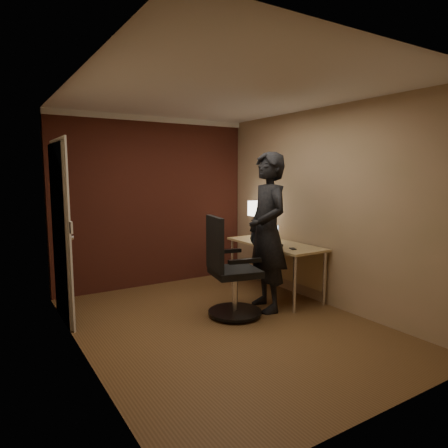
{
  "coord_description": "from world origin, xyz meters",
  "views": [
    {
      "loc": [
        -2.27,
        -3.63,
        1.68
      ],
      "look_at": [
        0.35,
        0.55,
        1.05
      ],
      "focal_mm": 32.0,
      "sensor_mm": 36.0,
      "label": 1
    }
  ],
  "objects_px": {
    "desk": "(279,252)",
    "mouse": "(279,245)",
    "phone": "(293,249)",
    "office_chair": "(229,274)",
    "person": "(267,232)",
    "laptop": "(267,237)",
    "desk_lamp": "(258,209)"
  },
  "relations": [
    {
      "from": "phone",
      "to": "desk_lamp",
      "type": "bearing_deg",
      "value": 100.49
    },
    {
      "from": "phone",
      "to": "person",
      "type": "relative_size",
      "value": 0.06
    },
    {
      "from": "desk",
      "to": "office_chair",
      "type": "relative_size",
      "value": 1.29
    },
    {
      "from": "office_chair",
      "to": "person",
      "type": "bearing_deg",
      "value": -1.62
    },
    {
      "from": "laptop",
      "to": "phone",
      "type": "distance_m",
      "value": 0.6
    },
    {
      "from": "laptop",
      "to": "mouse",
      "type": "bearing_deg",
      "value": -102.8
    },
    {
      "from": "laptop",
      "to": "mouse",
      "type": "relative_size",
      "value": 4.19
    },
    {
      "from": "laptop",
      "to": "person",
      "type": "height_order",
      "value": "person"
    },
    {
      "from": "desk",
      "to": "phone",
      "type": "height_order",
      "value": "phone"
    },
    {
      "from": "person",
      "to": "phone",
      "type": "bearing_deg",
      "value": 91.91
    },
    {
      "from": "office_chair",
      "to": "phone",
      "type": "bearing_deg",
      "value": -5.0
    },
    {
      "from": "phone",
      "to": "office_chair",
      "type": "distance_m",
      "value": 0.93
    },
    {
      "from": "desk",
      "to": "office_chair",
      "type": "height_order",
      "value": "office_chair"
    },
    {
      "from": "phone",
      "to": "mouse",
      "type": "bearing_deg",
      "value": 120.58
    },
    {
      "from": "mouse",
      "to": "laptop",
      "type": "bearing_deg",
      "value": 58.12
    },
    {
      "from": "phone",
      "to": "person",
      "type": "distance_m",
      "value": 0.43
    },
    {
      "from": "person",
      "to": "desk_lamp",
      "type": "bearing_deg",
      "value": 160.83
    },
    {
      "from": "phone",
      "to": "office_chair",
      "type": "height_order",
      "value": "office_chair"
    },
    {
      "from": "desk_lamp",
      "to": "person",
      "type": "bearing_deg",
      "value": -121.08
    },
    {
      "from": "desk",
      "to": "mouse",
      "type": "height_order",
      "value": "mouse"
    },
    {
      "from": "person",
      "to": "office_chair",
      "type": "bearing_deg",
      "value": -79.71
    },
    {
      "from": "laptop",
      "to": "office_chair",
      "type": "bearing_deg",
      "value": -151.66
    },
    {
      "from": "phone",
      "to": "person",
      "type": "xyz_separation_m",
      "value": [
        -0.36,
        0.06,
        0.23
      ]
    },
    {
      "from": "phone",
      "to": "office_chair",
      "type": "relative_size",
      "value": 0.1
    },
    {
      "from": "desk_lamp",
      "to": "office_chair",
      "type": "relative_size",
      "value": 0.46
    },
    {
      "from": "desk",
      "to": "person",
      "type": "height_order",
      "value": "person"
    },
    {
      "from": "desk",
      "to": "desk_lamp",
      "type": "distance_m",
      "value": 0.8
    },
    {
      "from": "desk",
      "to": "phone",
      "type": "bearing_deg",
      "value": -109.31
    },
    {
      "from": "mouse",
      "to": "phone",
      "type": "relative_size",
      "value": 0.87
    },
    {
      "from": "desk_lamp",
      "to": "office_chair",
      "type": "bearing_deg",
      "value": -139.52
    },
    {
      "from": "office_chair",
      "to": "mouse",
      "type": "bearing_deg",
      "value": 10.37
    },
    {
      "from": "person",
      "to": "desk",
      "type": "bearing_deg",
      "value": 139.32
    }
  ]
}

